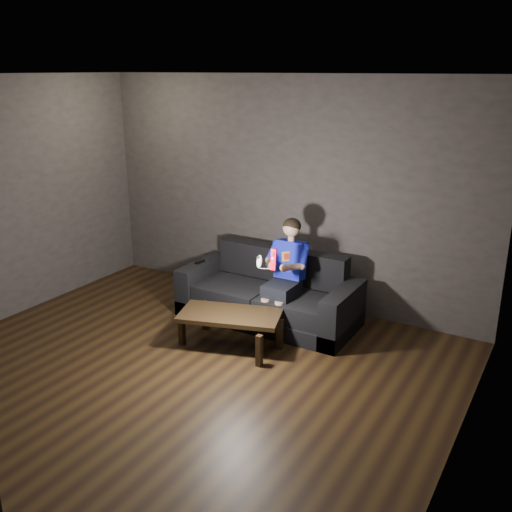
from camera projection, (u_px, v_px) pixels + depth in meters
The scene contains 10 objects.
floor at pixel (155, 389), 5.13m from camera, with size 5.00×5.00×0.00m, color black.
back_wall at pixel (286, 192), 6.76m from camera, with size 5.00×0.04×2.70m, color #35312E.
right_wall at pixel (457, 308), 3.51m from camera, with size 0.04×5.00×2.70m, color #35312E.
ceiling at pixel (135, 75), 4.29m from camera, with size 5.00×5.00×0.02m, color silver.
sofa at pixel (269, 298), 6.50m from camera, with size 2.01×0.87×0.78m.
child at pixel (286, 266), 6.21m from camera, with size 0.47×0.58×1.16m.
wii_remote_red at pixel (274, 259), 5.73m from camera, with size 0.07×0.09×0.22m.
nunchuk_white at pixel (259, 262), 5.83m from camera, with size 0.07×0.09×0.15m.
wii_remote_black at pixel (200, 262), 6.77m from camera, with size 0.05×0.14×0.03m.
coffee_table at pixel (230, 318), 5.83m from camera, with size 1.13×0.80×0.37m.
Camera 1 is at (3.06, -3.42, 2.75)m, focal length 40.00 mm.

